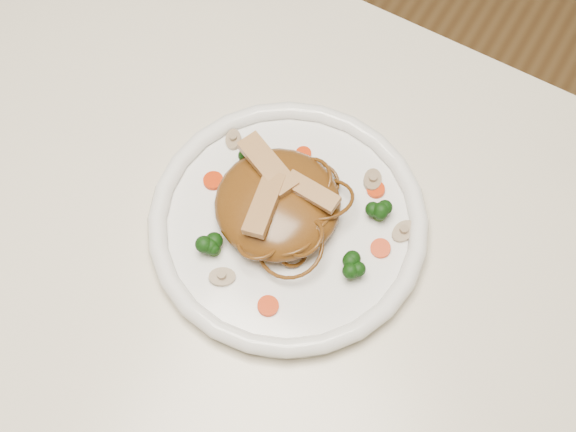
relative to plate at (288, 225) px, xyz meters
The scene contains 20 objects.
ground 0.76m from the plate, 115.04° to the right, with size 4.00×4.00×0.00m, color brown.
table 0.14m from the plate, 115.04° to the right, with size 1.20×0.80×0.75m.
plate is the anchor object (origin of this frame).
noodle_mound 0.03m from the plate, 165.56° to the left, with size 0.13×0.13×0.04m, color brown.
chicken_a 0.06m from the plate, 55.63° to the left, with size 0.06×0.02×0.01m, color tan.
chicken_b 0.07m from the plate, 147.01° to the left, with size 0.07×0.02×0.01m, color tan.
chicken_c 0.06m from the plate, 141.65° to the right, with size 0.07×0.02×0.01m, color tan.
broccoli_0 0.10m from the plate, 34.82° to the left, with size 0.03×0.03×0.03m, color #0F390B, non-canonical shape.
broccoli_1 0.08m from the plate, 154.12° to the left, with size 0.02×0.02×0.03m, color #0F390B, non-canonical shape.
broccoli_2 0.08m from the plate, 126.25° to the right, with size 0.03×0.03×0.03m, color #0F390B, non-canonical shape.
broccoli_3 0.09m from the plate, 10.79° to the right, with size 0.03×0.03×0.03m, color #0F390B, non-canonical shape.
carrot_0 0.10m from the plate, 52.04° to the left, with size 0.02×0.02×0.01m, color #EA3708.
carrot_1 0.09m from the plate, behind, with size 0.02×0.02×0.01m, color #EA3708.
carrot_2 0.10m from the plate, 12.32° to the left, with size 0.02×0.02×0.01m, color #EA3708.
carrot_3 0.08m from the plate, 108.84° to the left, with size 0.02×0.02×0.01m, color #EA3708.
carrot_4 0.10m from the plate, 71.36° to the right, with size 0.02×0.02×0.01m, color #EA3708.
mushroom_0 0.09m from the plate, 105.99° to the right, with size 0.03×0.03×0.01m, color tan.
mushroom_1 0.12m from the plate, 24.64° to the left, with size 0.03×0.03×0.01m, color tan.
mushroom_2 0.12m from the plate, 151.89° to the left, with size 0.02×0.02×0.01m, color tan.
mushroom_3 0.10m from the plate, 58.52° to the left, with size 0.03×0.03×0.01m, color tan.
Camera 1 is at (0.21, -0.20, 1.47)m, focal length 46.61 mm.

